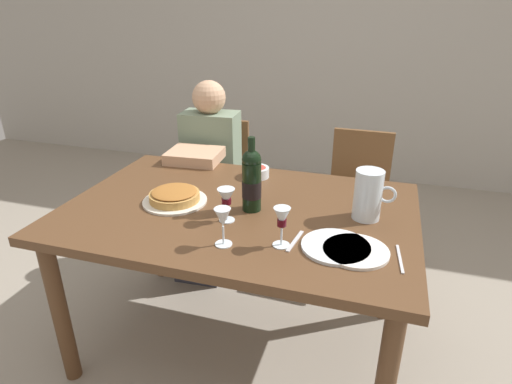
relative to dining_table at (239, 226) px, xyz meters
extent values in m
plane|color=gray|center=(0.00, 0.00, -0.67)|extent=(8.00, 8.00, 0.00)
cube|color=#B2ADA3|center=(0.00, 2.51, 0.73)|extent=(8.00, 0.10, 2.80)
cube|color=brown|center=(0.00, 0.00, 0.07)|extent=(1.50, 1.00, 0.04)
cylinder|color=brown|center=(-0.67, -0.42, -0.31)|extent=(0.07, 0.07, 0.72)
cylinder|color=brown|center=(-0.67, 0.42, -0.31)|extent=(0.07, 0.07, 0.72)
cylinder|color=brown|center=(0.67, 0.42, -0.31)|extent=(0.07, 0.07, 0.72)
cylinder|color=black|center=(0.06, 0.00, 0.20)|extent=(0.08, 0.08, 0.21)
sphere|color=black|center=(0.06, 0.00, 0.32)|extent=(0.08, 0.08, 0.08)
cylinder|color=black|center=(0.06, 0.00, 0.37)|extent=(0.03, 0.03, 0.08)
cylinder|color=black|center=(0.06, 0.00, 0.19)|extent=(0.08, 0.08, 0.07)
cylinder|color=silver|center=(0.53, 0.06, 0.20)|extent=(0.11, 0.11, 0.21)
cylinder|color=silver|center=(0.53, 0.06, 0.16)|extent=(0.10, 0.10, 0.12)
torus|color=silver|center=(0.61, 0.06, 0.21)|extent=(0.07, 0.01, 0.07)
cylinder|color=silver|center=(-0.29, -0.03, 0.10)|extent=(0.28, 0.28, 0.01)
cylinder|color=#C18E47|center=(-0.29, -0.03, 0.12)|extent=(0.22, 0.22, 0.03)
ellipsoid|color=#9E6028|center=(-0.29, -0.03, 0.14)|extent=(0.20, 0.20, 0.02)
cylinder|color=silver|center=(-0.03, 0.36, 0.12)|extent=(0.13, 0.13, 0.05)
ellipsoid|color=#B2382D|center=(-0.03, 0.36, 0.14)|extent=(0.10, 0.10, 0.04)
cylinder|color=silver|center=(-0.01, -0.13, 0.09)|extent=(0.06, 0.06, 0.00)
cylinder|color=silver|center=(-0.01, -0.13, 0.13)|extent=(0.01, 0.01, 0.07)
cone|color=silver|center=(-0.01, -0.13, 0.20)|extent=(0.07, 0.07, 0.07)
cylinder|color=#470A14|center=(-0.01, -0.13, 0.18)|extent=(0.04, 0.04, 0.02)
cylinder|color=silver|center=(0.05, -0.31, 0.09)|extent=(0.06, 0.06, 0.00)
cylinder|color=silver|center=(0.05, -0.31, 0.13)|extent=(0.01, 0.01, 0.07)
cone|color=silver|center=(0.05, -0.31, 0.20)|extent=(0.06, 0.06, 0.07)
cylinder|color=silver|center=(0.25, -0.25, 0.09)|extent=(0.06, 0.06, 0.00)
cylinder|color=silver|center=(0.25, -0.25, 0.13)|extent=(0.01, 0.01, 0.07)
cone|color=silver|center=(0.25, -0.25, 0.21)|extent=(0.06, 0.06, 0.07)
cylinder|color=#470A14|center=(0.25, -0.25, 0.19)|extent=(0.03, 0.03, 0.03)
cylinder|color=white|center=(0.52, -0.22, 0.10)|extent=(0.24, 0.24, 0.01)
cylinder|color=silver|center=(0.45, -0.21, 0.10)|extent=(0.25, 0.25, 0.01)
cube|color=silver|center=(0.37, -0.22, 0.09)|extent=(0.02, 0.16, 0.00)
cube|color=silver|center=(0.67, -0.22, 0.09)|extent=(0.03, 0.18, 0.00)
cube|color=silver|center=(0.60, -0.21, 0.09)|extent=(0.02, 0.18, 0.00)
cube|color=silver|center=(0.30, -0.21, 0.09)|extent=(0.04, 0.16, 0.00)
cube|color=brown|center=(-0.45, 0.81, -0.21)|extent=(0.43, 0.43, 0.02)
cube|color=brown|center=(-0.46, 0.99, 0.00)|extent=(0.36, 0.05, 0.40)
cylinder|color=brown|center=(-0.61, 0.63, -0.44)|extent=(0.04, 0.04, 0.45)
cylinder|color=brown|center=(-0.27, 0.65, -0.44)|extent=(0.04, 0.04, 0.45)
cylinder|color=brown|center=(-0.63, 0.97, -0.44)|extent=(0.04, 0.04, 0.45)
cylinder|color=brown|center=(-0.29, 0.99, -0.44)|extent=(0.04, 0.04, 0.45)
cube|color=gray|center=(-0.45, 0.77, 0.05)|extent=(0.35, 0.22, 0.50)
sphere|color=tan|center=(-0.45, 0.77, 0.39)|extent=(0.20, 0.20, 0.20)
cube|color=#33333D|center=(-0.44, 0.58, -0.20)|extent=(0.33, 0.40, 0.14)
cube|color=#33333D|center=(-0.43, 0.43, -0.47)|extent=(0.28, 0.14, 0.40)
cube|color=tan|center=(-0.43, 0.49, 0.12)|extent=(0.30, 0.26, 0.06)
cube|color=brown|center=(0.45, 0.82, -0.21)|extent=(0.41, 0.41, 0.02)
cube|color=brown|center=(0.45, 1.00, 0.00)|extent=(0.36, 0.04, 0.40)
cylinder|color=brown|center=(0.28, 0.65, -0.44)|extent=(0.04, 0.04, 0.45)
cylinder|color=brown|center=(0.62, 0.65, -0.44)|extent=(0.04, 0.04, 0.45)
cylinder|color=brown|center=(0.28, 0.99, -0.44)|extent=(0.04, 0.04, 0.45)
cylinder|color=brown|center=(0.62, 0.99, -0.44)|extent=(0.04, 0.04, 0.45)
camera|label=1|loc=(0.56, -1.55, 0.90)|focal=29.76mm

